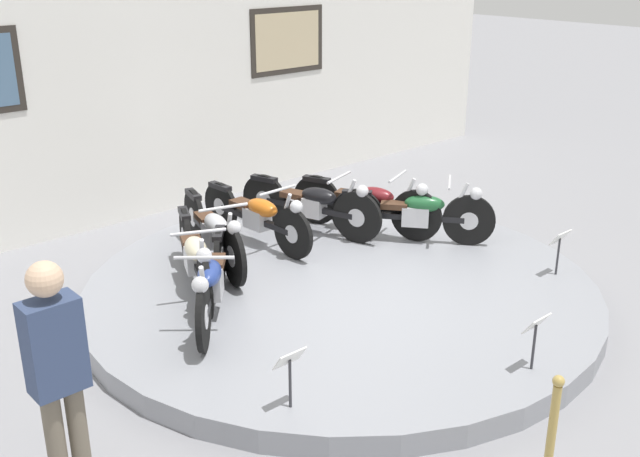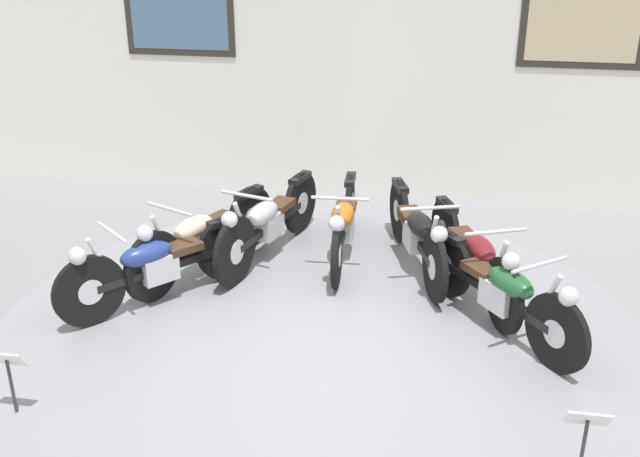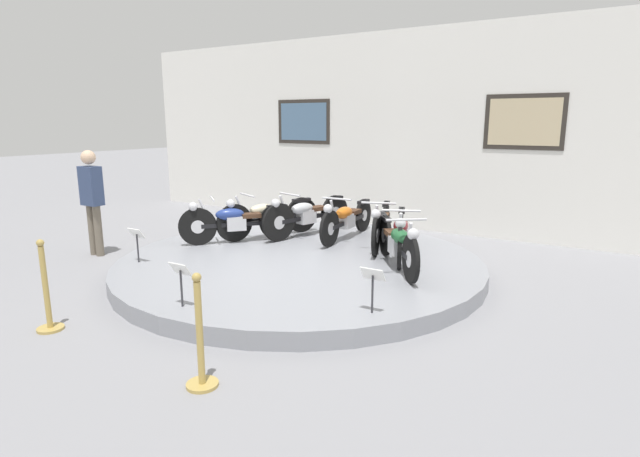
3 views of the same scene
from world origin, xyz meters
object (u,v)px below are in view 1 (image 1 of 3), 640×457
at_px(motorcycle_orange, 257,215).
at_px(visitor_standing, 57,369).
at_px(motorcycle_cream, 195,255).
at_px(motorcycle_black, 312,203).
at_px(info_placard_front_left, 290,366).
at_px(motorcycle_blue, 211,280).
at_px(info_placard_front_right, 559,243).
at_px(motorcycle_maroon, 368,203).
at_px(info_placard_front_centre, 536,331).
at_px(motorcycle_green, 416,212).
at_px(motorcycle_silver, 214,231).

bearing_deg(motorcycle_orange, visitor_standing, -144.75).
distance_m(motorcycle_cream, motorcycle_black, 2.05).
height_order(motorcycle_orange, info_placard_front_left, motorcycle_orange).
distance_m(motorcycle_blue, info_placard_front_right, 3.76).
relative_size(motorcycle_black, motorcycle_maroon, 1.02).
bearing_deg(info_placard_front_centre, motorcycle_maroon, 68.62).
xyz_separation_m(motorcycle_cream, motorcycle_green, (2.74, -0.61, -0.01)).
bearing_deg(motorcycle_maroon, motorcycle_green, -71.21).
xyz_separation_m(info_placard_front_centre, visitor_standing, (-3.50, 1.36, 0.43)).
bearing_deg(motorcycle_blue, motorcycle_silver, 54.85).
bearing_deg(info_placard_front_centre, motorcycle_silver, 101.25).
distance_m(motorcycle_silver, motorcycle_orange, 0.75).
xyz_separation_m(motorcycle_orange, info_placard_front_left, (-1.89, -2.90, -0.00)).
xyz_separation_m(motorcycle_silver, info_placard_front_centre, (0.73, -3.68, -0.03)).
height_order(motorcycle_cream, motorcycle_black, motorcycle_cream).
relative_size(motorcycle_silver, motorcycle_black, 1.02).
distance_m(motorcycle_maroon, info_placard_front_right, 2.38).
bearing_deg(motorcycle_green, motorcycle_maroon, 108.79).
distance_m(motorcycle_blue, motorcycle_orange, 1.91).
bearing_deg(visitor_standing, motorcycle_blue, 31.93).
xyz_separation_m(motorcycle_green, info_placard_front_right, (0.42, -1.69, -0.01)).
distance_m(motorcycle_cream, info_placard_front_centre, 3.47).
height_order(motorcycle_blue, motorcycle_silver, motorcycle_silver).
relative_size(motorcycle_orange, motorcycle_maroon, 1.04).
bearing_deg(info_placard_front_centre, motorcycle_orange, 89.97).
bearing_deg(motorcycle_green, motorcycle_orange, 140.46).
bearing_deg(motorcycle_green, info_placard_front_centre, -119.28).
xyz_separation_m(motorcycle_silver, motorcycle_black, (1.46, -0.00, -0.01)).
bearing_deg(motorcycle_orange, info_placard_front_right, -56.88).
bearing_deg(motorcycle_maroon, info_placard_front_left, -144.02).
xyz_separation_m(motorcycle_black, motorcycle_green, (0.74, -1.05, -0.01)).
height_order(motorcycle_black, motorcycle_maroon, same).
bearing_deg(motorcycle_black, info_placard_front_centre, -101.28).
distance_m(motorcycle_silver, motorcycle_maroon, 2.04).
relative_size(motorcycle_orange, info_placard_front_left, 3.82).
relative_size(motorcycle_cream, info_placard_front_left, 3.60).
xyz_separation_m(motorcycle_maroon, visitor_standing, (-4.76, -1.87, 0.42)).
relative_size(motorcycle_cream, motorcycle_maroon, 0.99).
xyz_separation_m(motorcycle_silver, visitor_standing, (-2.77, -2.32, 0.41)).
bearing_deg(visitor_standing, motorcycle_orange, 35.25).
distance_m(motorcycle_silver, info_placard_front_left, 2.97).
height_order(motorcycle_black, info_placard_front_right, motorcycle_black).
distance_m(motorcycle_black, visitor_standing, 4.84).
height_order(motorcycle_green, visitor_standing, visitor_standing).
relative_size(motorcycle_cream, info_placard_front_centre, 3.60).
xyz_separation_m(motorcycle_blue, motorcycle_silver, (0.74, 1.05, 0.01)).
xyz_separation_m(motorcycle_orange, motorcycle_maroon, (1.26, -0.61, 0.01)).
relative_size(motorcycle_blue, info_placard_front_left, 3.00).
xyz_separation_m(info_placard_front_centre, info_placard_front_right, (1.89, 0.94, 0.00)).
xyz_separation_m(motorcycle_blue, motorcycle_black, (2.20, 1.05, 0.01)).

